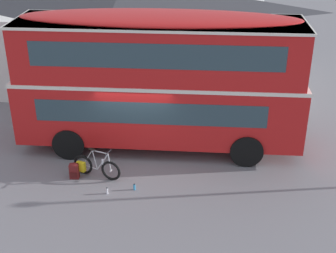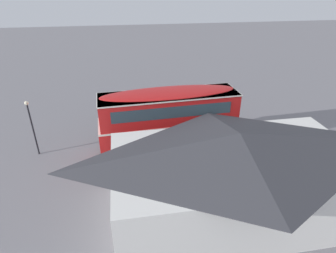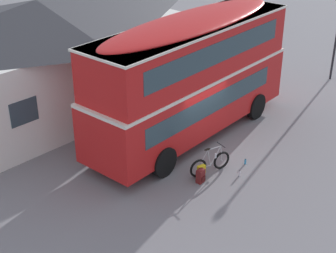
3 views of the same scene
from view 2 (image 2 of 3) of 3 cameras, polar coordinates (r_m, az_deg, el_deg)
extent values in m
plane|color=slate|center=(22.13, 1.40, -3.45)|extent=(120.00, 120.00, 0.00)
cylinder|color=black|center=(19.61, -7.68, -6.41)|extent=(1.12, 0.35, 1.10)
cylinder|color=black|center=(21.61, -8.31, -2.91)|extent=(1.12, 0.35, 1.10)
cylinder|color=black|center=(20.77, 9.02, -4.36)|extent=(1.12, 0.35, 1.10)
cylinder|color=black|center=(22.67, 6.92, -1.23)|extent=(1.12, 0.35, 1.10)
cube|color=red|center=(20.46, 0.18, -1.36)|extent=(9.80, 3.11, 2.10)
cube|color=white|center=(19.95, 0.18, 1.35)|extent=(9.83, 3.13, 0.12)
cube|color=red|center=(19.53, 0.19, 3.92)|extent=(9.51, 3.04, 1.90)
ellipsoid|color=red|center=(19.13, 0.19, 6.73)|extent=(9.32, 2.98, 0.36)
cube|color=#2D424C|center=(19.97, -13.43, -2.16)|extent=(0.19, 2.05, 0.90)
cube|color=black|center=(18.93, -13.83, 3.99)|extent=(0.15, 1.38, 0.44)
cube|color=#2D424C|center=(21.42, -0.03, 0.99)|extent=(7.53, 0.52, 0.76)
cube|color=#2D424C|center=(20.56, -0.56, 5.65)|extent=(7.91, 0.55, 0.80)
cube|color=#2D424C|center=(19.30, 1.57, -2.28)|extent=(7.53, 0.52, 0.76)
cube|color=#2D424C|center=(18.39, 1.02, 2.83)|extent=(7.91, 0.55, 0.80)
cube|color=white|center=(19.17, 0.19, 6.40)|extent=(9.61, 3.13, 0.08)
torus|color=black|center=(23.38, 2.01, -0.64)|extent=(0.68, 0.24, 0.68)
torus|color=black|center=(23.36, 4.48, -0.75)|extent=(0.68, 0.24, 0.68)
cylinder|color=#B2B2B7|center=(23.38, 2.01, -0.64)|extent=(0.07, 0.11, 0.05)
cylinder|color=#B2B2B7|center=(23.36, 4.48, -0.75)|extent=(0.07, 0.11, 0.05)
cylinder|color=#B7B7BC|center=(23.24, 2.69, -0.09)|extent=(0.45, 0.15, 0.68)
cylinder|color=#B7B7BC|center=(23.09, 2.89, 0.63)|extent=(0.56, 0.17, 0.05)
cylinder|color=#B7B7BC|center=(23.23, 3.39, -0.11)|extent=(0.18, 0.08, 0.67)
cylinder|color=#B7B7BC|center=(23.38, 3.84, -0.79)|extent=(0.52, 0.16, 0.09)
cylinder|color=#B7B7BC|center=(23.22, 4.04, -0.08)|extent=(0.40, 0.12, 0.62)
cylinder|color=#B7B7BC|center=(23.24, 2.10, 0.00)|extent=(0.10, 0.05, 0.60)
cylinder|color=black|center=(23.08, 2.19, 0.76)|extent=(0.14, 0.45, 0.03)
ellipsoid|color=black|center=(23.06, 3.64, 0.67)|extent=(0.28, 0.16, 0.06)
cube|color=yellow|center=(23.49, 4.45, -0.52)|extent=(0.31, 0.20, 0.32)
cylinder|color=silver|center=(23.24, 2.69, -0.09)|extent=(0.07, 0.07, 0.18)
cube|color=maroon|center=(23.70, 4.82, -0.57)|extent=(0.31, 0.24, 0.50)
ellipsoid|color=maroon|center=(23.58, 4.84, -0.04)|extent=(0.29, 0.22, 0.10)
cube|color=#471111|center=(23.83, 4.72, -0.60)|extent=(0.21, 0.06, 0.17)
cylinder|color=black|center=(23.58, 4.73, -0.72)|extent=(0.04, 0.04, 0.40)
cylinder|color=black|center=(23.63, 5.09, -0.67)|extent=(0.04, 0.04, 0.40)
cylinder|color=#338CBF|center=(23.75, -0.19, -0.81)|extent=(0.07, 0.07, 0.19)
cylinder|color=black|center=(23.70, -0.19, -0.59)|extent=(0.04, 0.04, 0.03)
cylinder|color=silver|center=(24.15, 1.51, -0.30)|extent=(0.06, 0.06, 0.19)
cylinder|color=black|center=(24.10, 1.51, -0.07)|extent=(0.04, 0.04, 0.03)
cube|color=silver|center=(15.86, 12.94, -10.91)|extent=(12.66, 6.89, 3.55)
pyramid|color=#38383D|center=(14.50, 13.94, -3.49)|extent=(13.07, 7.30, 1.26)
cube|color=#3D2319|center=(18.78, 8.99, -6.38)|extent=(1.10, 0.06, 2.10)
cube|color=#2D424C|center=(19.47, 18.01, -3.06)|extent=(1.10, 0.06, 0.90)
cube|color=#2D424C|center=(17.61, -0.57, -5.02)|extent=(1.10, 0.06, 0.90)
cylinder|color=black|center=(22.04, -25.28, -0.70)|extent=(0.11, 0.11, 3.90)
sphere|color=#F2E5BF|center=(21.22, -26.41, 4.21)|extent=(0.28, 0.28, 0.28)
camera|label=1|loc=(32.53, -8.77, 21.74)|focal=50.13mm
camera|label=3|loc=(33.89, 22.05, 23.05)|focal=54.56mm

